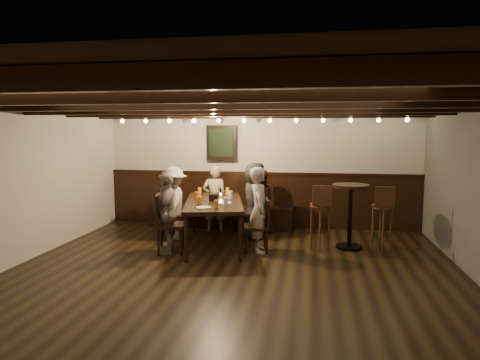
% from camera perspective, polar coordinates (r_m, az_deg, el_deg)
% --- Properties ---
extents(room, '(7.00, 7.00, 7.00)m').
position_cam_1_polar(room, '(7.73, -0.52, -0.28)').
color(room, black).
rests_on(room, ground).
extents(dining_table, '(1.38, 2.26, 0.79)m').
position_cam_1_polar(dining_table, '(7.45, -3.50, -3.25)').
color(dining_table, black).
rests_on(dining_table, floor).
extents(chair_left_near, '(0.52, 0.52, 0.95)m').
position_cam_1_polar(chair_left_near, '(8.02, -8.62, -5.77)').
color(chair_left_near, black).
rests_on(chair_left_near, floor).
extents(chair_left_far, '(0.53, 0.53, 0.97)m').
position_cam_1_polar(chair_left_far, '(7.15, -9.35, -7.26)').
color(chair_left_far, black).
rests_on(chair_left_far, floor).
extents(chair_right_near, '(0.54, 0.54, 0.99)m').
position_cam_1_polar(chair_right_near, '(8.00, 1.75, -5.63)').
color(chair_right_near, black).
rests_on(chair_right_near, floor).
extents(chair_right_far, '(0.48, 0.48, 0.88)m').
position_cam_1_polar(chair_right_far, '(7.13, 2.31, -7.43)').
color(chair_right_far, black).
rests_on(chair_right_far, floor).
extents(person_bench_left, '(0.68, 0.52, 1.25)m').
position_cam_1_polar(person_bench_left, '(8.42, -9.57, -2.88)').
color(person_bench_left, '#2B2B2E').
rests_on(person_bench_left, floor).
extents(person_bench_centre, '(0.54, 0.41, 1.32)m').
position_cam_1_polar(person_bench_centre, '(8.50, -3.41, -2.47)').
color(person_bench_centre, gray).
rests_on(person_bench_centre, floor).
extents(person_bench_right, '(0.69, 0.59, 1.24)m').
position_cam_1_polar(person_bench_right, '(8.40, 2.74, -2.84)').
color(person_bench_right, '#532B1C').
rests_on(person_bench_right, floor).
extents(person_left_near, '(0.68, 0.96, 1.35)m').
position_cam_1_polar(person_left_near, '(7.95, -8.88, -3.05)').
color(person_left_near, gray).
rests_on(person_left_near, floor).
extents(person_left_far, '(0.48, 0.83, 1.32)m').
position_cam_1_polar(person_left_far, '(7.07, -9.65, -4.39)').
color(person_left_far, gray).
rests_on(person_left_far, floor).
extents(person_right_near, '(0.59, 0.77, 1.42)m').
position_cam_1_polar(person_right_near, '(7.93, 1.98, -2.76)').
color(person_right_near, black).
rests_on(person_right_near, floor).
extents(person_right_far, '(0.44, 0.57, 1.41)m').
position_cam_1_polar(person_right_far, '(7.04, 2.58, -3.99)').
color(person_right_far, '#B2A396').
rests_on(person_right_far, floor).
extents(pint_a, '(0.07, 0.07, 0.14)m').
position_cam_1_polar(pint_a, '(8.13, -5.42, -1.48)').
color(pint_a, '#BF7219').
rests_on(pint_a, dining_table).
extents(pint_b, '(0.07, 0.07, 0.14)m').
position_cam_1_polar(pint_b, '(8.08, -1.68, -1.51)').
color(pint_b, '#BF7219').
rests_on(pint_b, dining_table).
extents(pint_c, '(0.07, 0.07, 0.14)m').
position_cam_1_polar(pint_c, '(7.54, -5.78, -2.12)').
color(pint_c, '#BF7219').
rests_on(pint_c, dining_table).
extents(pint_d, '(0.07, 0.07, 0.14)m').
position_cam_1_polar(pint_d, '(7.63, -1.24, -1.98)').
color(pint_d, silver).
rests_on(pint_d, dining_table).
extents(pint_e, '(0.07, 0.07, 0.14)m').
position_cam_1_polar(pint_e, '(6.99, -5.36, -2.80)').
color(pint_e, '#BF7219').
rests_on(pint_e, dining_table).
extents(pint_f, '(0.07, 0.07, 0.14)m').
position_cam_1_polar(pint_f, '(6.89, -1.90, -2.92)').
color(pint_f, silver).
rests_on(pint_f, dining_table).
extents(pint_g, '(0.07, 0.07, 0.14)m').
position_cam_1_polar(pint_g, '(6.64, -3.16, -3.28)').
color(pint_g, '#BF7219').
rests_on(pint_g, dining_table).
extents(plate_near, '(0.24, 0.24, 0.01)m').
position_cam_1_polar(plate_near, '(6.76, -4.85, -3.66)').
color(plate_near, white).
rests_on(plate_near, dining_table).
extents(plate_far, '(0.24, 0.24, 0.01)m').
position_cam_1_polar(plate_far, '(7.15, -2.09, -3.08)').
color(plate_far, white).
rests_on(plate_far, dining_table).
extents(condiment_caddy, '(0.15, 0.10, 0.12)m').
position_cam_1_polar(condiment_caddy, '(7.38, -3.51, -2.36)').
color(condiment_caddy, black).
rests_on(condiment_caddy, dining_table).
extents(candle, '(0.05, 0.05, 0.05)m').
position_cam_1_polar(candle, '(7.73, -2.59, -2.21)').
color(candle, beige).
rests_on(candle, dining_table).
extents(high_top_table, '(0.62, 0.62, 1.10)m').
position_cam_1_polar(high_top_table, '(7.48, 14.49, -3.45)').
color(high_top_table, black).
rests_on(high_top_table, floor).
extents(bar_stool_left, '(0.35, 0.37, 1.11)m').
position_cam_1_polar(bar_stool_left, '(7.31, 10.63, -6.03)').
color(bar_stool_left, '#3B2712').
rests_on(bar_stool_left, floor).
extents(bar_stool_right, '(0.35, 0.36, 1.11)m').
position_cam_1_polar(bar_stool_right, '(7.44, 18.38, -6.03)').
color(bar_stool_right, '#3B2712').
rests_on(bar_stool_right, floor).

